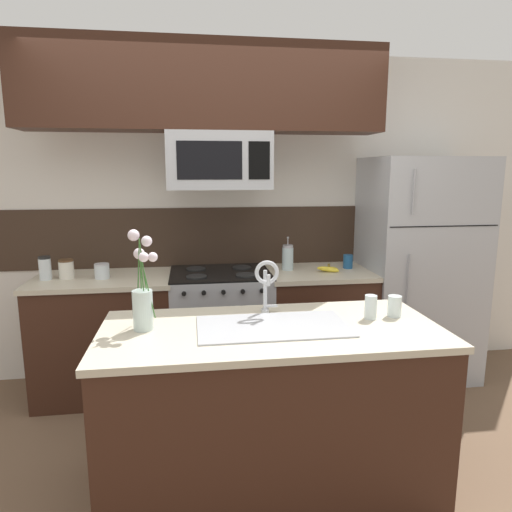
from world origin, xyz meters
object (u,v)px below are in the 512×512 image
storage_jar_tall (45,268)px  storage_jar_short (102,271)px  banana_bunch (329,269)px  sink_faucet (267,279)px  french_press (288,258)px  microwave (219,161)px  refrigerator (417,269)px  spare_glass (395,306)px  stove_range (221,329)px  coffee_tin (348,262)px  flower_vase (143,298)px  storage_jar_medium (66,269)px  drinking_glass (371,307)px

storage_jar_tall → storage_jar_short: size_ratio=1.57×
banana_bunch → sink_faucet: size_ratio=0.62×
storage_jar_tall → sink_faucet: size_ratio=0.56×
banana_bunch → french_press: 0.33m
storage_jar_tall → banana_bunch: bearing=-1.2°
microwave → banana_bunch: microwave is taller
refrigerator → spare_glass: size_ratio=15.58×
stove_range → coffee_tin: 1.15m
microwave → flower_vase: size_ratio=1.51×
refrigerator → coffee_tin: refrigerator is taller
microwave → banana_bunch: 1.18m
flower_vase → microwave: bearing=68.5°
storage_jar_tall → refrigerator: bearing=0.7°
stove_range → storage_jar_tall: storage_jar_tall is taller
flower_vase → sink_faucet: bearing=12.1°
storage_jar_short → sink_faucet: 1.47m
banana_bunch → sink_faucet: (-0.66, -0.99, 0.18)m
storage_jar_medium → spare_glass: storage_jar_medium is taller
coffee_tin → stove_range: bearing=-177.2°
banana_bunch → coffee_tin: size_ratio=1.73×
storage_jar_short → storage_jar_medium: bearing=172.0°
refrigerator → banana_bunch: 0.78m
banana_bunch → drinking_glass: size_ratio=1.48×
stove_range → flower_vase: flower_vase is taller
refrigerator → storage_jar_short: size_ratio=16.29×
french_press → drinking_glass: 1.27m
storage_jar_medium → drinking_glass: size_ratio=1.09×
storage_jar_medium → drinking_glass: (1.84, -1.20, -0.01)m
microwave → refrigerator: (1.62, 0.04, -0.86)m
french_press → spare_glass: (0.32, -1.24, -0.04)m
banana_bunch → sink_faucet: 1.20m
stove_range → coffee_tin: coffee_tin is taller
refrigerator → flower_vase: (-2.08, -1.20, 0.18)m
microwave → coffee_tin: microwave is taller
sink_faucet → flower_vase: bearing=-167.9°
refrigerator → microwave: bearing=-178.6°
drinking_glass → flower_vase: 1.18m
microwave → spare_glass: (0.86, -1.15, -0.79)m
banana_bunch → flower_vase: bearing=-139.2°
microwave → storage_jar_medium: microwave is taller
stove_range → microwave: (0.00, -0.02, 1.29)m
spare_glass → banana_bunch: bearing=91.1°
french_press → spare_glass: bearing=-75.3°
stove_range → microwave: microwave is taller
storage_jar_medium → sink_faucet: bearing=-38.8°
french_press → flower_vase: 1.60m
microwave → storage_jar_short: 1.17m
refrigerator → storage_jar_medium: refrigerator is taller
sink_faucet → microwave: bearing=100.2°
french_press → coffee_tin: (0.50, -0.01, -0.04)m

